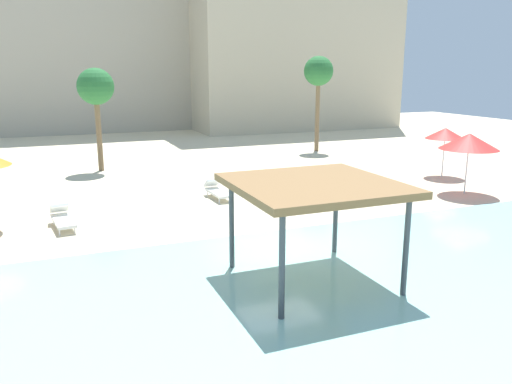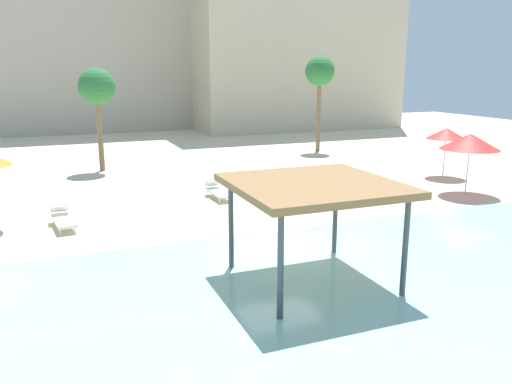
% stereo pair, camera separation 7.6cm
% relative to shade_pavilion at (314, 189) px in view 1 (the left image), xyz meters
% --- Properties ---
extents(ground_plane, '(80.00, 80.00, 0.00)m').
position_rel_shade_pavilion_xyz_m(ground_plane, '(0.47, 2.63, -2.44)').
color(ground_plane, beige).
extents(lagoon_water, '(44.00, 13.50, 0.04)m').
position_rel_shade_pavilion_xyz_m(lagoon_water, '(0.47, -2.62, -2.42)').
color(lagoon_water, '#99D1C6').
rests_on(lagoon_water, ground).
extents(shade_pavilion, '(3.91, 3.91, 2.61)m').
position_rel_shade_pavilion_xyz_m(shade_pavilion, '(0.00, 0.00, 0.00)').
color(shade_pavilion, '#42474C').
rests_on(shade_pavilion, ground).
extents(beach_umbrella_red_2, '(1.97, 1.97, 2.47)m').
position_rel_shade_pavilion_xyz_m(beach_umbrella_red_2, '(12.40, 9.28, -0.24)').
color(beach_umbrella_red_2, silver).
rests_on(beach_umbrella_red_2, ground).
extents(beach_umbrella_red_3, '(2.49, 2.49, 2.65)m').
position_rel_shade_pavilion_xyz_m(beach_umbrella_red_3, '(10.70, 5.96, -0.14)').
color(beach_umbrella_red_3, silver).
rests_on(beach_umbrella_red_3, ground).
extents(lounge_chair_0, '(0.82, 1.95, 0.74)m').
position_rel_shade_pavilion_xyz_m(lounge_chair_0, '(-5.76, 7.34, -2.11)').
color(lounge_chair_0, white).
rests_on(lounge_chair_0, ground).
extents(lounge_chair_1, '(0.70, 1.92, 0.74)m').
position_rel_shade_pavilion_xyz_m(lounge_chair_1, '(0.43, 9.29, -2.11)').
color(lounge_chair_1, white).
rests_on(lounge_chair_1, ground).
extents(lounge_chair_2, '(0.87, 1.96, 0.74)m').
position_rel_shade_pavilion_xyz_m(lounge_chair_2, '(6.86, 9.84, -2.11)').
color(lounge_chair_2, white).
rests_on(lounge_chair_2, ground).
extents(palm_tree_0, '(1.90, 1.90, 5.40)m').
position_rel_shade_pavilion_xyz_m(palm_tree_0, '(-3.49, 17.38, 1.90)').
color(palm_tree_0, brown).
rests_on(palm_tree_0, ground).
extents(palm_tree_1, '(1.90, 1.90, 6.16)m').
position_rel_shade_pavilion_xyz_m(palm_tree_1, '(10.55, 19.15, 2.63)').
color(palm_tree_1, brown).
rests_on(palm_tree_1, ground).
extents(hotel_block_0, '(19.74, 10.33, 18.28)m').
position_rel_shade_pavilion_xyz_m(hotel_block_0, '(-3.43, 39.55, 6.70)').
color(hotel_block_0, '#B2A893').
rests_on(hotel_block_0, ground).
extents(hotel_block_1, '(18.61, 8.33, 18.06)m').
position_rel_shade_pavilion_xyz_m(hotel_block_1, '(15.41, 33.04, 6.59)').
color(hotel_block_1, beige).
rests_on(hotel_block_1, ground).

